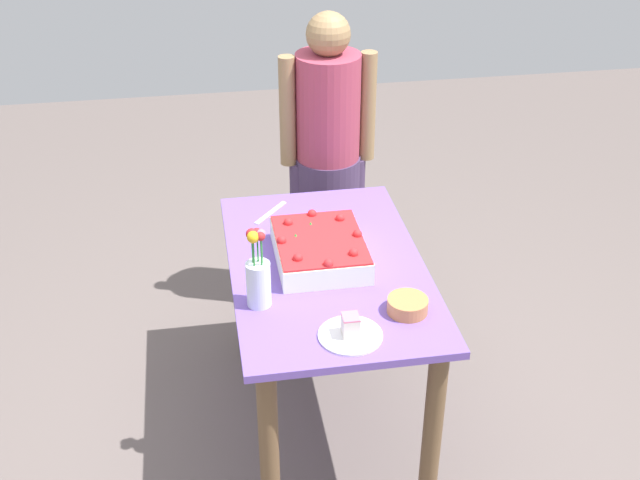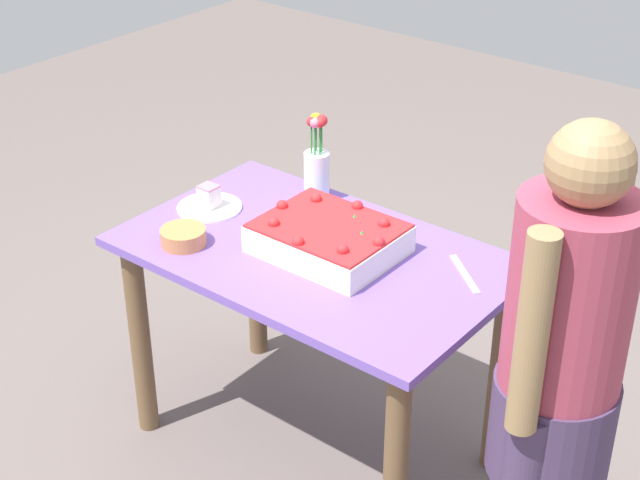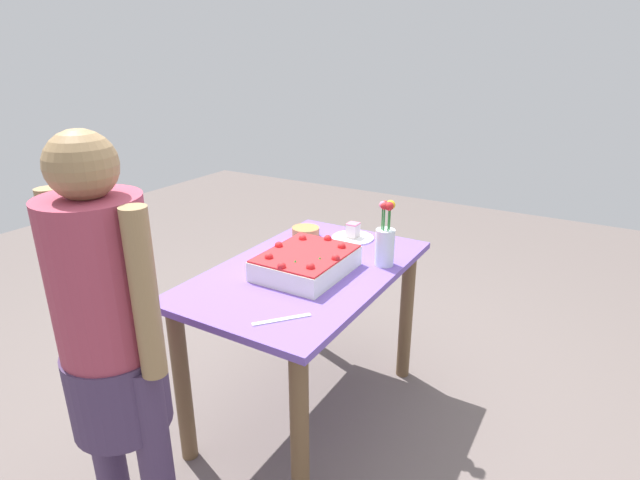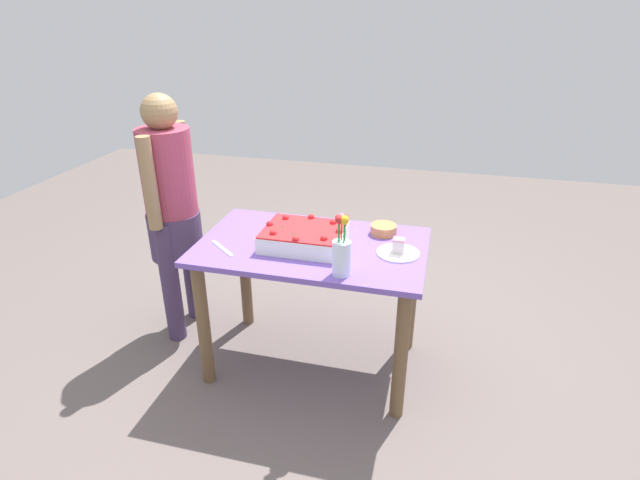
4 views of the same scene
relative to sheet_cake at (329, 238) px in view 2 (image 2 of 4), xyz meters
The scene contains 8 objects.
ground_plane 0.82m from the sheet_cake, 149.75° to the right, with size 8.00×8.00×0.00m, color #655955.
dining_table 0.21m from the sheet_cake, 149.75° to the right, with size 1.20×0.74×0.77m.
sheet_cake is the anchor object (origin of this frame).
serving_plate_with_slice 0.49m from the sheet_cake, behind, with size 0.22×0.22×0.08m.
cake_knife 0.43m from the sheet_cake, 19.97° to the left, with size 0.22×0.02×0.00m, color silver.
flower_vase 0.37m from the sheet_cake, 134.48° to the left, with size 0.09×0.09×0.30m.
fruit_bowl 0.46m from the sheet_cake, 147.44° to the right, with size 0.14×0.14×0.05m, color #C17A45.
person_standing 0.88m from the sheet_cake, 11.93° to the right, with size 0.31×0.45×1.49m.
Camera 2 is at (1.64, -2.04, 2.29)m, focal length 55.00 mm.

